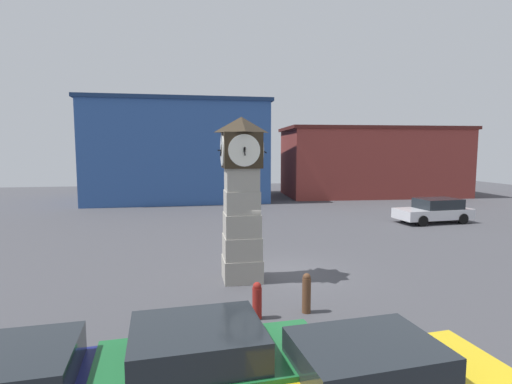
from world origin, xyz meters
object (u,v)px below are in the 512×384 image
(car_far_lot, at_px, (434,210))
(car_near_tower, at_px, (210,367))
(bollard_near_tower, at_px, (306,293))
(car_by_building, at_px, (378,380))
(bollard_mid_row, at_px, (257,300))
(clock_tower, at_px, (242,199))

(car_far_lot, bearing_deg, car_near_tower, -133.45)
(car_far_lot, bearing_deg, bollard_near_tower, -135.05)
(bollard_near_tower, relative_size, car_by_building, 0.26)
(bollard_mid_row, bearing_deg, car_by_building, -74.15)
(clock_tower, relative_size, car_near_tower, 1.36)
(clock_tower, distance_m, car_far_lot, 15.93)
(bollard_near_tower, xyz_separation_m, car_near_tower, (-2.84, -3.68, 0.22))
(bollard_mid_row, bearing_deg, car_far_lot, 42.10)
(bollard_near_tower, distance_m, car_far_lot, 16.71)
(clock_tower, relative_size, bollard_near_tower, 5.00)
(bollard_near_tower, relative_size, car_near_tower, 0.27)
(bollard_mid_row, xyz_separation_m, car_near_tower, (-1.44, -3.53, 0.28))
(clock_tower, xyz_separation_m, car_far_lot, (13.18, 8.71, -2.05))
(car_near_tower, distance_m, car_by_building, 2.78)
(car_by_building, bearing_deg, car_far_lot, 53.59)
(car_near_tower, bearing_deg, bollard_near_tower, 52.33)
(bollard_near_tower, relative_size, bollard_mid_row, 1.12)
(bollard_near_tower, bearing_deg, bollard_mid_row, -173.85)
(bollard_near_tower, xyz_separation_m, car_far_lot, (11.83, 11.81, 0.19))
(bollard_mid_row, height_order, car_near_tower, car_near_tower)
(bollard_mid_row, bearing_deg, clock_tower, 89.09)
(bollard_mid_row, bearing_deg, car_near_tower, -112.19)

